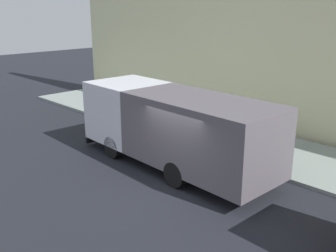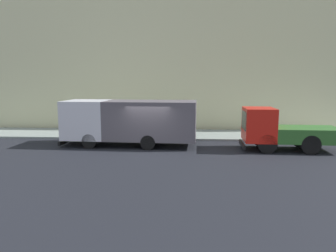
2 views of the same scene
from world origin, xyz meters
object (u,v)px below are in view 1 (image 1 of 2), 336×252
(street_sign_post, at_px, (228,119))
(large_utility_truck, at_px, (174,125))
(pedestrian_walking, at_px, (163,107))
(traffic_cone_orange, at_px, (156,125))

(street_sign_post, bearing_deg, large_utility_truck, 159.07)
(pedestrian_walking, height_order, street_sign_post, street_sign_post)
(large_utility_truck, xyz_separation_m, traffic_cone_orange, (2.10, 3.19, -1.14))
(pedestrian_walking, xyz_separation_m, street_sign_post, (-0.77, -4.31, 0.47))
(large_utility_truck, bearing_deg, street_sign_post, -18.68)
(traffic_cone_orange, bearing_deg, pedestrian_walking, 22.41)
(pedestrian_walking, bearing_deg, street_sign_post, -66.62)
(pedestrian_walking, relative_size, traffic_cone_orange, 3.09)
(large_utility_truck, xyz_separation_m, street_sign_post, (2.10, -0.80, -0.02))
(large_utility_truck, distance_m, street_sign_post, 2.25)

